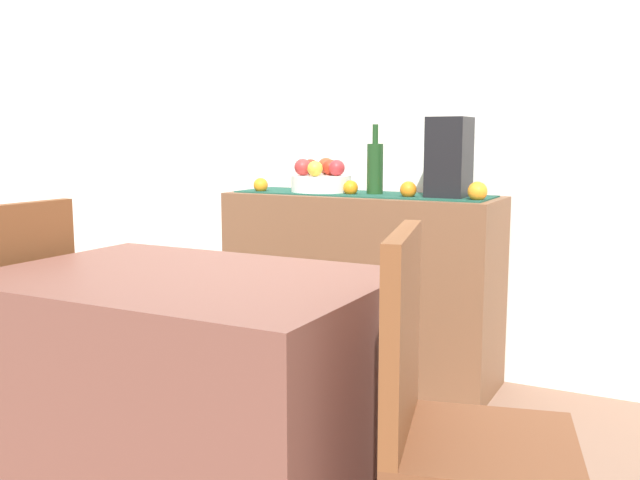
# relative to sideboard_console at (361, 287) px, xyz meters

# --- Properties ---
(ground_plane) EXTENTS (6.40, 6.40, 0.02)m
(ground_plane) POSITION_rel_sideboard_console_xyz_m (0.14, -0.92, -0.43)
(ground_plane) COLOR #856451
(ground_plane) RESTS_ON ground
(room_wall_rear) EXTENTS (6.40, 0.06, 2.70)m
(room_wall_rear) POSITION_rel_sideboard_console_xyz_m (0.14, 0.26, 0.93)
(room_wall_rear) COLOR white
(room_wall_rear) RESTS_ON ground
(sideboard_console) EXTENTS (1.23, 0.42, 0.84)m
(sideboard_console) POSITION_rel_sideboard_console_xyz_m (0.00, 0.00, 0.00)
(sideboard_console) COLOR brown
(sideboard_console) RESTS_ON ground
(table_runner) EXTENTS (1.16, 0.32, 0.01)m
(table_runner) POSITION_rel_sideboard_console_xyz_m (0.00, 0.00, 0.42)
(table_runner) COLOR #1A4A3B
(table_runner) RESTS_ON sideboard_console
(fruit_bowl) EXTENTS (0.28, 0.28, 0.07)m
(fruit_bowl) POSITION_rel_sideboard_console_xyz_m (-0.20, 0.00, 0.46)
(fruit_bowl) COLOR silver
(fruit_bowl) RESTS_ON table_runner
(apple_left) EXTENTS (0.08, 0.08, 0.08)m
(apple_left) POSITION_rel_sideboard_console_xyz_m (-0.27, -0.06, 0.54)
(apple_left) COLOR #AD2F2E
(apple_left) RESTS_ON fruit_bowl
(apple_rear) EXTENTS (0.07, 0.07, 0.07)m
(apple_rear) POSITION_rel_sideboard_console_xyz_m (-0.17, 0.03, 0.54)
(apple_rear) COLOR red
(apple_rear) RESTS_ON fruit_bowl
(apple_front) EXTENTS (0.07, 0.07, 0.07)m
(apple_front) POSITION_rel_sideboard_console_xyz_m (-0.28, 0.04, 0.54)
(apple_front) COLOR #A92817
(apple_front) RESTS_ON fruit_bowl
(apple_upper) EXTENTS (0.07, 0.07, 0.07)m
(apple_upper) POSITION_rel_sideboard_console_xyz_m (-0.19, -0.09, 0.54)
(apple_upper) COLOR gold
(apple_upper) RESTS_ON fruit_bowl
(apple_right) EXTENTS (0.08, 0.08, 0.08)m
(apple_right) POSITION_rel_sideboard_console_xyz_m (-0.22, 0.09, 0.54)
(apple_right) COLOR #A83C1F
(apple_right) RESTS_ON fruit_bowl
(apple_center) EXTENTS (0.07, 0.07, 0.07)m
(apple_center) POSITION_rel_sideboard_console_xyz_m (-0.12, -0.01, 0.54)
(apple_center) COLOR #B22B2F
(apple_center) RESTS_ON fruit_bowl
(wine_bottle) EXTENTS (0.07, 0.07, 0.31)m
(wine_bottle) POSITION_rel_sideboard_console_xyz_m (0.06, 0.00, 0.54)
(wine_bottle) COLOR #1C401B
(wine_bottle) RESTS_ON sideboard_console
(coffee_maker) EXTENTS (0.16, 0.18, 0.34)m
(coffee_maker) POSITION_rel_sideboard_console_xyz_m (0.40, 0.00, 0.59)
(coffee_maker) COLOR black
(coffee_maker) RESTS_ON sideboard_console
(orange_loose_near_bowl) EXTENTS (0.07, 0.07, 0.07)m
(orange_loose_near_bowl) POSITION_rel_sideboard_console_xyz_m (0.25, -0.07, 0.46)
(orange_loose_near_bowl) COLOR orange
(orange_loose_near_bowl) RESTS_ON sideboard_console
(orange_loose_mid) EXTENTS (0.07, 0.07, 0.07)m
(orange_loose_mid) POSITION_rel_sideboard_console_xyz_m (-0.47, -0.10, 0.45)
(orange_loose_mid) COLOR orange
(orange_loose_mid) RESTS_ON sideboard_console
(orange_loose_far) EXTENTS (0.07, 0.07, 0.07)m
(orange_loose_far) POSITION_rel_sideboard_console_xyz_m (-0.03, -0.06, 0.45)
(orange_loose_far) COLOR orange
(orange_loose_far) RESTS_ON sideboard_console
(orange_loose_end) EXTENTS (0.08, 0.08, 0.08)m
(orange_loose_end) POSITION_rel_sideboard_console_xyz_m (0.54, -0.08, 0.46)
(orange_loose_end) COLOR orange
(orange_loose_end) RESTS_ON sideboard_console
(dining_table) EXTENTS (1.04, 0.72, 0.74)m
(dining_table) POSITION_rel_sideboard_console_xyz_m (0.13, -1.43, -0.05)
(dining_table) COLOR brown
(dining_table) RESTS_ON ground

